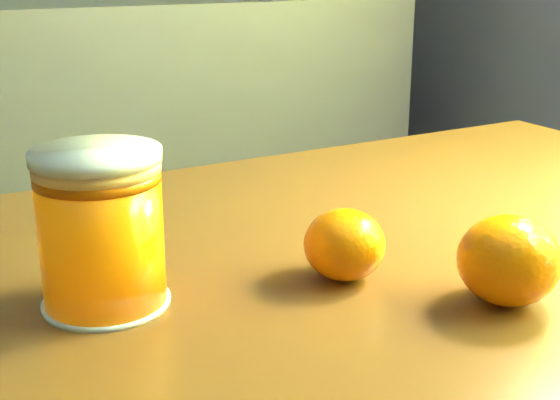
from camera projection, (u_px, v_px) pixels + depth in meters
name	position (u px, v px, depth m)	size (l,w,h in m)	color
table	(372.00, 389.00, 0.63)	(1.07, 0.79, 0.76)	brown
juice_glass	(101.00, 230.00, 0.54)	(0.09, 0.09, 0.11)	orange
orange_front	(509.00, 260.00, 0.55)	(0.07, 0.07, 0.06)	orange
orange_back	(344.00, 244.00, 0.59)	(0.06, 0.06, 0.05)	orange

